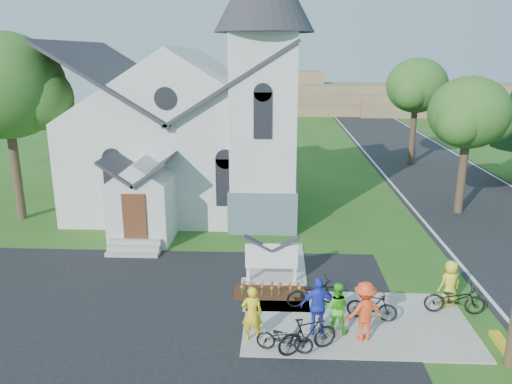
{
  "coord_description": "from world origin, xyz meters",
  "views": [
    {
      "loc": [
        -0.99,
        -13.51,
        8.16
      ],
      "look_at": [
        -1.85,
        5.0,
        2.95
      ],
      "focal_mm": 35.0,
      "sensor_mm": 36.0,
      "label": 1
    }
  ],
  "objects_px": {
    "bike_0": "(285,338)",
    "cyclist_1": "(336,307)",
    "cyclist_3": "(364,311)",
    "cyclist_4": "(450,283)",
    "cyclist_2": "(318,306)",
    "bike_2": "(313,292)",
    "bike_1": "(308,335)",
    "bike_4": "(455,299)",
    "cyclist_0": "(252,314)",
    "church_sign": "(272,257)",
    "bike_3": "(372,306)"
  },
  "relations": [
    {
      "from": "bike_0",
      "to": "cyclist_1",
      "type": "bearing_deg",
      "value": -44.15
    },
    {
      "from": "cyclist_3",
      "to": "cyclist_4",
      "type": "relative_size",
      "value": 1.14
    },
    {
      "from": "cyclist_2",
      "to": "bike_2",
      "type": "relative_size",
      "value": 0.99
    },
    {
      "from": "cyclist_1",
      "to": "cyclist_4",
      "type": "xyz_separation_m",
      "value": [
        3.91,
        1.81,
        -0.01
      ]
    },
    {
      "from": "bike_2",
      "to": "bike_0",
      "type": "bearing_deg",
      "value": 142.82
    },
    {
      "from": "cyclist_1",
      "to": "bike_1",
      "type": "bearing_deg",
      "value": 63.94
    },
    {
      "from": "cyclist_3",
      "to": "bike_4",
      "type": "distance_m",
      "value": 3.57
    },
    {
      "from": "cyclist_0",
      "to": "cyclist_1",
      "type": "distance_m",
      "value": 2.55
    },
    {
      "from": "church_sign",
      "to": "cyclist_0",
      "type": "bearing_deg",
      "value": -97.42
    },
    {
      "from": "church_sign",
      "to": "cyclist_4",
      "type": "xyz_separation_m",
      "value": [
        5.9,
        -1.47,
        -0.19
      ]
    },
    {
      "from": "church_sign",
      "to": "cyclist_0",
      "type": "xyz_separation_m",
      "value": [
        -0.5,
        -3.84,
        -0.14
      ]
    },
    {
      "from": "church_sign",
      "to": "bike_2",
      "type": "xyz_separation_m",
      "value": [
        1.4,
        -1.7,
        -0.5
      ]
    },
    {
      "from": "cyclist_1",
      "to": "bike_0",
      "type": "bearing_deg",
      "value": 49.01
    },
    {
      "from": "bike_0",
      "to": "cyclist_2",
      "type": "relative_size",
      "value": 0.9
    },
    {
      "from": "bike_0",
      "to": "bike_3",
      "type": "relative_size",
      "value": 1.03
    },
    {
      "from": "church_sign",
      "to": "cyclist_0",
      "type": "height_order",
      "value": "cyclist_0"
    },
    {
      "from": "bike_1",
      "to": "bike_4",
      "type": "bearing_deg",
      "value": -87.95
    },
    {
      "from": "cyclist_1",
      "to": "bike_3",
      "type": "relative_size",
      "value": 1.01
    },
    {
      "from": "bike_0",
      "to": "cyclist_3",
      "type": "bearing_deg",
      "value": -61.99
    },
    {
      "from": "bike_2",
      "to": "bike_3",
      "type": "bearing_deg",
      "value": -132.97
    },
    {
      "from": "cyclist_2",
      "to": "church_sign",
      "type": "bearing_deg",
      "value": -67.91
    },
    {
      "from": "cyclist_2",
      "to": "bike_2",
      "type": "height_order",
      "value": "cyclist_2"
    },
    {
      "from": "church_sign",
      "to": "bike_0",
      "type": "height_order",
      "value": "church_sign"
    },
    {
      "from": "cyclist_1",
      "to": "cyclist_3",
      "type": "relative_size",
      "value": 0.88
    },
    {
      "from": "bike_0",
      "to": "bike_1",
      "type": "bearing_deg",
      "value": -80.01
    },
    {
      "from": "cyclist_4",
      "to": "cyclist_3",
      "type": "bearing_deg",
      "value": 14.93
    },
    {
      "from": "cyclist_3",
      "to": "bike_1",
      "type": "bearing_deg",
      "value": 5.2
    },
    {
      "from": "bike_2",
      "to": "cyclist_3",
      "type": "distance_m",
      "value": 2.41
    },
    {
      "from": "church_sign",
      "to": "cyclist_4",
      "type": "distance_m",
      "value": 6.08
    },
    {
      "from": "cyclist_3",
      "to": "bike_4",
      "type": "relative_size",
      "value": 0.95
    },
    {
      "from": "cyclist_1",
      "to": "bike_3",
      "type": "bearing_deg",
      "value": -135.1
    },
    {
      "from": "cyclist_2",
      "to": "bike_3",
      "type": "distance_m",
      "value": 2.0
    },
    {
      "from": "cyclist_2",
      "to": "bike_3",
      "type": "bearing_deg",
      "value": -154.02
    },
    {
      "from": "cyclist_0",
      "to": "bike_3",
      "type": "bearing_deg",
      "value": -167.08
    },
    {
      "from": "cyclist_0",
      "to": "cyclist_1",
      "type": "height_order",
      "value": "cyclist_0"
    },
    {
      "from": "bike_3",
      "to": "cyclist_4",
      "type": "relative_size",
      "value": 1.0
    },
    {
      "from": "bike_1",
      "to": "cyclist_3",
      "type": "distance_m",
      "value": 1.87
    },
    {
      "from": "cyclist_2",
      "to": "bike_2",
      "type": "bearing_deg",
      "value": -89.53
    },
    {
      "from": "bike_0",
      "to": "cyclist_4",
      "type": "height_order",
      "value": "cyclist_4"
    },
    {
      "from": "bike_1",
      "to": "cyclist_2",
      "type": "xyz_separation_m",
      "value": [
        0.36,
        0.98,
        0.36
      ]
    },
    {
      "from": "cyclist_3",
      "to": "cyclist_0",
      "type": "bearing_deg",
      "value": -15.65
    },
    {
      "from": "cyclist_1",
      "to": "bike_4",
      "type": "xyz_separation_m",
      "value": [
        3.91,
        1.27,
        -0.29
      ]
    },
    {
      "from": "bike_1",
      "to": "bike_2",
      "type": "height_order",
      "value": "bike_1"
    },
    {
      "from": "cyclist_1",
      "to": "bike_3",
      "type": "height_order",
      "value": "cyclist_1"
    },
    {
      "from": "bike_1",
      "to": "cyclist_1",
      "type": "bearing_deg",
      "value": -63.46
    },
    {
      "from": "church_sign",
      "to": "cyclist_2",
      "type": "relative_size",
      "value": 1.22
    },
    {
      "from": "bike_3",
      "to": "cyclist_0",
      "type": "bearing_deg",
      "value": 123.67
    },
    {
      "from": "cyclist_2",
      "to": "bike_1",
      "type": "bearing_deg",
      "value": 69.29
    },
    {
      "from": "bike_1",
      "to": "bike_4",
      "type": "height_order",
      "value": "bike_1"
    },
    {
      "from": "bike_1",
      "to": "bike_2",
      "type": "bearing_deg",
      "value": -31.1
    }
  ]
}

